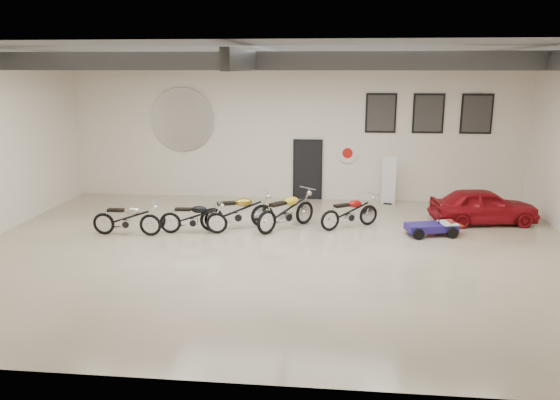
# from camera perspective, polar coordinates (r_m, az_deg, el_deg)

# --- Properties ---
(floor) EXTENTS (16.00, 12.00, 0.01)m
(floor) POSITION_cam_1_polar(r_m,az_deg,el_deg) (14.10, -0.51, -5.50)
(floor) COLOR beige
(floor) RESTS_ON ground
(ceiling) EXTENTS (16.00, 12.00, 0.01)m
(ceiling) POSITION_cam_1_polar(r_m,az_deg,el_deg) (13.32, -0.55, 15.26)
(ceiling) COLOR slate
(ceiling) RESTS_ON back_wall
(back_wall) EXTENTS (16.00, 0.02, 5.00)m
(back_wall) POSITION_cam_1_polar(r_m,az_deg,el_deg) (19.41, 1.48, 7.39)
(back_wall) COLOR #F2E3D0
(back_wall) RESTS_ON floor
(ceiling_beams) EXTENTS (15.80, 11.80, 0.32)m
(ceiling_beams) POSITION_cam_1_polar(r_m,az_deg,el_deg) (13.31, -0.55, 14.18)
(ceiling_beams) COLOR slate
(ceiling_beams) RESTS_ON ceiling
(door) EXTENTS (0.92, 0.08, 2.10)m
(door) POSITION_cam_1_polar(r_m,az_deg,el_deg) (19.54, 2.90, 3.12)
(door) COLOR black
(door) RESTS_ON back_wall
(logo_plaque) EXTENTS (2.30, 0.06, 1.16)m
(logo_plaque) POSITION_cam_1_polar(r_m,az_deg,el_deg) (20.04, -10.13, 8.24)
(logo_plaque) COLOR silver
(logo_plaque) RESTS_ON back_wall
(poster_left) EXTENTS (1.05, 0.08, 1.35)m
(poster_left) POSITION_cam_1_polar(r_m,az_deg,el_deg) (19.31, 10.50, 8.92)
(poster_left) COLOR black
(poster_left) RESTS_ON back_wall
(poster_mid) EXTENTS (1.05, 0.08, 1.35)m
(poster_mid) POSITION_cam_1_polar(r_m,az_deg,el_deg) (19.50, 15.24, 8.72)
(poster_mid) COLOR black
(poster_mid) RESTS_ON back_wall
(poster_right) EXTENTS (1.05, 0.08, 1.35)m
(poster_right) POSITION_cam_1_polar(r_m,az_deg,el_deg) (19.82, 19.86, 8.46)
(poster_right) COLOR black
(poster_right) RESTS_ON back_wall
(oil_sign) EXTENTS (0.72, 0.10, 0.72)m
(oil_sign) POSITION_cam_1_polar(r_m,az_deg,el_deg) (19.41, 7.07, 4.90)
(oil_sign) COLOR white
(oil_sign) RESTS_ON back_wall
(banner_stand) EXTENTS (0.50, 0.27, 1.75)m
(banner_stand) POSITION_cam_1_polar(r_m,az_deg,el_deg) (19.19, 11.32, 2.14)
(banner_stand) COLOR white
(banner_stand) RESTS_ON floor
(motorcycle_silver) EXTENTS (1.95, 0.61, 1.01)m
(motorcycle_silver) POSITION_cam_1_polar(r_m,az_deg,el_deg) (15.97, -15.74, -1.81)
(motorcycle_silver) COLOR silver
(motorcycle_silver) RESTS_ON floor
(motorcycle_black) EXTENTS (1.94, 0.73, 0.99)m
(motorcycle_black) POSITION_cam_1_polar(r_m,az_deg,el_deg) (15.73, -9.05, -1.74)
(motorcycle_black) COLOR silver
(motorcycle_black) RESTS_ON floor
(motorcycle_gold) EXTENTS (2.24, 1.42, 1.12)m
(motorcycle_gold) POSITION_cam_1_polar(r_m,az_deg,el_deg) (15.98, -4.49, -1.12)
(motorcycle_gold) COLOR silver
(motorcycle_gold) RESTS_ON floor
(motorcycle_yellow) EXTENTS (1.95, 2.10, 1.14)m
(motorcycle_yellow) POSITION_cam_1_polar(r_m,az_deg,el_deg) (15.94, 0.66, -1.09)
(motorcycle_yellow) COLOR silver
(motorcycle_yellow) RESTS_ON floor
(motorcycle_red) EXTENTS (1.94, 1.53, 1.00)m
(motorcycle_red) POSITION_cam_1_polar(r_m,az_deg,el_deg) (16.20, 7.30, -1.21)
(motorcycle_red) COLOR silver
(motorcycle_red) RESTS_ON floor
(go_kart) EXTENTS (1.88, 1.16, 0.63)m
(go_kart) POSITION_cam_1_polar(r_m,az_deg,el_deg) (16.05, 16.04, -2.46)
(go_kart) COLOR navy
(go_kart) RESTS_ON floor
(vintage_car) EXTENTS (1.73, 3.34, 1.09)m
(vintage_car) POSITION_cam_1_polar(r_m,az_deg,el_deg) (17.67, 20.51, -0.58)
(vintage_car) COLOR maroon
(vintage_car) RESTS_ON floor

